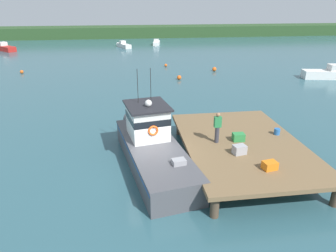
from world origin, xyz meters
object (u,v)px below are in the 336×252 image
object	(u,v)px
bait_bucket	(277,132)
mooring_buoy_outer	(179,77)
crate_single_by_cleat	(270,165)
mooring_buoy_spare_mooring	(166,65)
mooring_buoy_inshore	(22,72)
crate_single_far	(238,137)
moored_boat_far_left	(330,74)
main_fishing_boat	(151,144)
moored_boat_far_right	(4,48)
deckhand_by_the_boat	(217,127)
moored_boat_outer_mooring	(156,43)
crate_stack_near_edge	(239,150)
moored_boat_off_the_point	(123,45)
mooring_buoy_channel_marker	(214,69)

from	to	relation	value
bait_bucket	mooring_buoy_outer	size ratio (longest dim) A/B	0.71
crate_single_by_cleat	mooring_buoy_spare_mooring	size ratio (longest dim) A/B	1.61
crate_single_by_cleat	mooring_buoy_inshore	xyz separation A→B (m)	(-18.29, 26.87, -1.18)
mooring_buoy_outer	mooring_buoy_inshore	bearing A→B (deg)	162.93
crate_single_far	moored_boat_far_left	world-z (taller)	crate_single_far
main_fishing_boat	mooring_buoy_outer	distance (m)	18.40
moored_boat_far_right	crate_single_by_cleat	bearing A→B (deg)	-59.88
bait_bucket	deckhand_by_the_boat	xyz separation A→B (m)	(-3.57, -0.53, 0.69)
moored_boat_outer_mooring	moored_boat_far_left	distance (m)	34.03
crate_single_far	deckhand_by_the_boat	bearing A→B (deg)	-177.97
moored_boat_far_right	mooring_buoy_inshore	size ratio (longest dim) A/B	11.84
bait_bucket	mooring_buoy_outer	xyz separation A→B (m)	(-2.35, 17.88, -1.13)
main_fishing_boat	mooring_buoy_outer	xyz separation A→B (m)	(4.57, 17.80, -0.77)
deckhand_by_the_boat	moored_boat_far_left	size ratio (longest dim) A/B	0.26
crate_single_by_cleat	crate_stack_near_edge	bearing A→B (deg)	117.21
crate_stack_near_edge	deckhand_by_the_boat	distance (m)	1.68
crate_stack_near_edge	crate_single_far	size ratio (longest dim) A/B	1.00
moored_boat_far_right	mooring_buoy_spare_mooring	size ratio (longest dim) A/B	12.94
crate_single_far	mooring_buoy_spare_mooring	size ratio (longest dim) A/B	1.61
moored_boat_off_the_point	moored_boat_outer_mooring	bearing A→B (deg)	21.53
crate_stack_near_edge	bait_bucket	size ratio (longest dim) A/B	1.76
crate_stack_near_edge	deckhand_by_the_boat	world-z (taller)	deckhand_by_the_boat
bait_bucket	mooring_buoy_inshore	world-z (taller)	bait_bucket
crate_single_by_cleat	mooring_buoy_channel_marker	size ratio (longest dim) A/B	1.18
moored_boat_far_left	mooring_buoy_spare_mooring	bearing A→B (deg)	152.51
crate_single_by_cleat	moored_boat_outer_mooring	size ratio (longest dim) A/B	0.13
crate_stack_near_edge	mooring_buoy_inshore	world-z (taller)	crate_stack_near_edge
crate_single_far	mooring_buoy_spare_mooring	distance (m)	25.59
main_fishing_boat	mooring_buoy_channel_marker	xyz separation A→B (m)	(9.56, 21.45, -0.75)
mooring_buoy_channel_marker	mooring_buoy_outer	world-z (taller)	mooring_buoy_channel_marker
mooring_buoy_spare_mooring	mooring_buoy_outer	size ratio (longest dim) A/B	0.78
crate_stack_near_edge	moored_boat_far_right	bearing A→B (deg)	120.22
main_fishing_boat	bait_bucket	distance (m)	6.93
crate_single_far	mooring_buoy_inshore	xyz separation A→B (m)	(-17.95, 23.89, -1.20)
crate_stack_near_edge	moored_boat_off_the_point	world-z (taller)	crate_stack_near_edge
mooring_buoy_spare_mooring	mooring_buoy_inshore	bearing A→B (deg)	-174.55
mooring_buoy_spare_mooring	mooring_buoy_inshore	xyz separation A→B (m)	(-17.45, -1.67, 0.02)
mooring_buoy_spare_mooring	crate_single_far	bearing A→B (deg)	-88.87
mooring_buoy_channel_marker	moored_boat_far_left	bearing A→B (deg)	-24.83
main_fishing_boat	deckhand_by_the_boat	xyz separation A→B (m)	(3.36, -0.61, 1.05)
bait_bucket	mooring_buoy_channel_marker	world-z (taller)	bait_bucket
deckhand_by_the_boat	mooring_buoy_channel_marker	distance (m)	22.98
crate_stack_near_edge	mooring_buoy_outer	bearing A→B (deg)	88.56
deckhand_by_the_boat	mooring_buoy_spare_mooring	world-z (taller)	deckhand_by_the_boat
bait_bucket	mooring_buoy_inshore	bearing A→B (deg)	130.98
deckhand_by_the_boat	crate_single_by_cleat	bearing A→B (deg)	-62.60
crate_single_far	mooring_buoy_spare_mooring	xyz separation A→B (m)	(-0.50, 25.55, -1.22)
mooring_buoy_spare_mooring	mooring_buoy_outer	xyz separation A→B (m)	(0.53, -7.19, 0.05)
mooring_buoy_inshore	crate_single_by_cleat	bearing A→B (deg)	-55.76
moored_boat_far_right	mooring_buoy_channel_marker	size ratio (longest dim) A/B	9.49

